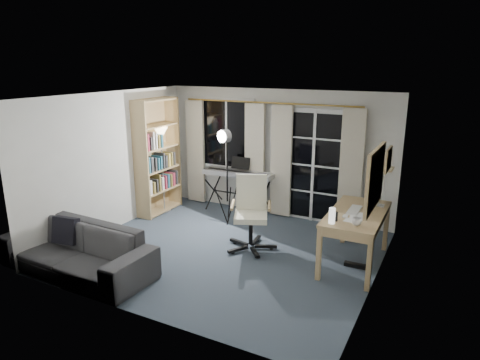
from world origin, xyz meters
name	(u,v)px	position (x,y,z in m)	size (l,w,h in m)	color
floor	(226,252)	(0.00, 0.00, -0.01)	(4.50, 4.00, 0.02)	#3B4755
window	(227,134)	(-1.05, 1.97, 1.50)	(1.20, 0.08, 1.40)	white
french_door	(314,167)	(0.75, 1.97, 1.03)	(1.32, 0.09, 2.11)	white
curtains	(267,159)	(-0.14, 1.88, 1.09)	(3.60, 0.07, 2.13)	gold
bookshelf	(155,159)	(-2.13, 1.03, 1.05)	(0.36, 1.03, 2.22)	#A17D55
torchiere_lamp	(161,144)	(-2.00, 1.08, 1.35)	(0.29, 0.29, 1.68)	#B2B2B7
keyboard_piano	(238,174)	(-0.66, 1.70, 0.78)	(1.42, 0.70, 1.02)	black
studio_light	(225,147)	(-0.62, 1.11, 1.42)	(0.39, 0.40, 1.77)	black
office_chair	(251,205)	(0.26, 0.39, 0.69)	(0.81, 0.79, 1.17)	black
desk	(357,219)	(1.88, 0.50, 0.70)	(0.76, 1.50, 0.80)	tan
monitor	(379,186)	(2.08, 0.95, 1.10)	(0.19, 0.58, 0.50)	silver
desk_clutter	(348,228)	(1.81, 0.26, 0.63)	(0.46, 0.91, 1.01)	white
mug	(357,220)	(1.98, 0.00, 0.86)	(0.13, 0.10, 0.13)	silver
wall_mirror	(375,179)	(2.22, -0.35, 1.55)	(0.04, 0.94, 0.74)	#A17D55
framed_print	(388,160)	(2.23, 0.55, 1.60)	(0.03, 0.42, 0.32)	#A17D55
wall_shelf	(388,165)	(2.16, 1.05, 1.41)	(0.16, 0.30, 0.18)	#A17D55
sofa	(76,243)	(-1.52, -1.55, 0.45)	(2.30, 0.74, 0.89)	#313133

